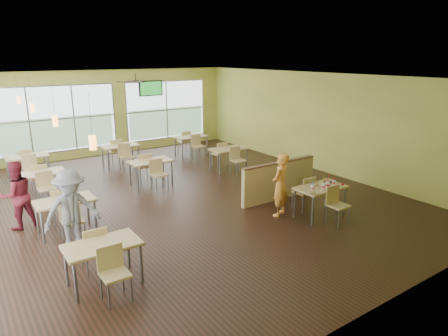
{
  "coord_description": "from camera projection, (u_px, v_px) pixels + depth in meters",
  "views": [
    {
      "loc": [
        -4.92,
        -9.05,
        3.75
      ],
      "look_at": [
        0.57,
        -1.06,
        0.98
      ],
      "focal_mm": 32.0,
      "sensor_mm": 36.0,
      "label": 1
    }
  ],
  "objects": [
    {
      "name": "man_plaid",
      "position": [
        280.0,
        185.0,
        9.47
      ],
      "size": [
        0.66,
        0.57,
        1.53
      ],
      "primitive_type": "imported",
      "rotation": [
        0.0,
        0.0,
        3.57
      ],
      "color": "orange",
      "rests_on": "floor"
    },
    {
      "name": "tv_backwall",
      "position": [
        151.0,
        88.0,
        15.87
      ],
      "size": [
        1.0,
        0.07,
        0.6
      ],
      "color": "black",
      "rests_on": "wall_back"
    },
    {
      "name": "pendant_lights",
      "position": [
        43.0,
        114.0,
        9.01
      ],
      "size": [
        0.11,
        7.31,
        0.86
      ],
      "color": "#2D2119",
      "rests_on": "ceiling"
    },
    {
      "name": "food_basket",
      "position": [
        328.0,
        181.0,
        9.72
      ],
      "size": [
        0.26,
        0.26,
        0.06
      ],
      "color": "black",
      "rests_on": "main_table"
    },
    {
      "name": "cup_yellow",
      "position": [
        323.0,
        186.0,
        9.19
      ],
      "size": [
        0.1,
        0.1,
        0.36
      ],
      "color": "white",
      "rests_on": "main_table"
    },
    {
      "name": "patron_maroon",
      "position": [
        17.0,
        195.0,
        8.76
      ],
      "size": [
        0.86,
        0.73,
        1.53
      ],
      "primitive_type": "imported",
      "rotation": [
        0.0,
        0.0,
        3.37
      ],
      "color": "maroon",
      "rests_on": "floor"
    },
    {
      "name": "ceiling_fan",
      "position": [
        136.0,
        81.0,
        12.45
      ],
      "size": [
        1.25,
        1.25,
        0.29
      ],
      "color": "#2D2119",
      "rests_on": "ceiling"
    },
    {
      "name": "cup_red_far",
      "position": [
        334.0,
        183.0,
        9.47
      ],
      "size": [
        0.09,
        0.09,
        0.31
      ],
      "color": "white",
      "rests_on": "main_table"
    },
    {
      "name": "half_wall_divider",
      "position": [
        279.0,
        180.0,
        10.6
      ],
      "size": [
        2.4,
        0.14,
        1.04
      ],
      "color": "tan",
      "rests_on": "floor"
    },
    {
      "name": "cup_blue",
      "position": [
        313.0,
        188.0,
        9.13
      ],
      "size": [
        0.09,
        0.09,
        0.31
      ],
      "color": "white",
      "rests_on": "main_table"
    },
    {
      "name": "wrapper_right",
      "position": [
        335.0,
        188.0,
        9.23
      ],
      "size": [
        0.19,
        0.18,
        0.04
      ],
      "primitive_type": "ellipsoid",
      "rotation": [
        0.0,
        0.0,
        0.33
      ],
      "color": "tan",
      "rests_on": "main_table"
    },
    {
      "name": "wrapper_mid",
      "position": [
        315.0,
        185.0,
        9.47
      ],
      "size": [
        0.22,
        0.21,
        0.04
      ],
      "primitive_type": "ellipsoid",
      "rotation": [
        0.0,
        0.0,
        0.35
      ],
      "color": "tan",
      "rests_on": "main_table"
    },
    {
      "name": "window_bays",
      "position": [
        51.0,
        136.0,
        11.48
      ],
      "size": [
        9.24,
        10.24,
        2.38
      ],
      "color": "white",
      "rests_on": "room"
    },
    {
      "name": "room",
      "position": [
        183.0,
        140.0,
        10.44
      ],
      "size": [
        12.0,
        12.04,
        3.2
      ],
      "color": "black",
      "rests_on": "ground"
    },
    {
      "name": "main_table",
      "position": [
        320.0,
        191.0,
        9.42
      ],
      "size": [
        1.22,
        1.52,
        0.87
      ],
      "color": "tan",
      "rests_on": "floor"
    },
    {
      "name": "wrapper_left",
      "position": [
        312.0,
        193.0,
        8.92
      ],
      "size": [
        0.18,
        0.17,
        0.04
      ],
      "primitive_type": "ellipsoid",
      "rotation": [
        0.0,
        0.0,
        -0.14
      ],
      "color": "tan",
      "rests_on": "main_table"
    },
    {
      "name": "cup_red_near",
      "position": [
        328.0,
        185.0,
        9.29
      ],
      "size": [
        0.1,
        0.1,
        0.36
      ],
      "color": "white",
      "rests_on": "main_table"
    },
    {
      "name": "patron_grey",
      "position": [
        71.0,
        211.0,
        7.71
      ],
      "size": [
        1.12,
        0.7,
        1.67
      ],
      "primitive_type": "imported",
      "rotation": [
        0.0,
        0.0,
        0.07
      ],
      "color": "slate",
      "rests_on": "floor"
    },
    {
      "name": "ketchup_cup",
      "position": [
        343.0,
        184.0,
        9.52
      ],
      "size": [
        0.07,
        0.07,
        0.03
      ],
      "primitive_type": "cylinder",
      "color": "#A90217",
      "rests_on": "main_table"
    },
    {
      "name": "dining_tables",
      "position": [
        124.0,
        167.0,
        11.5
      ],
      "size": [
        6.92,
        8.72,
        0.87
      ],
      "color": "tan",
      "rests_on": "floor"
    }
  ]
}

